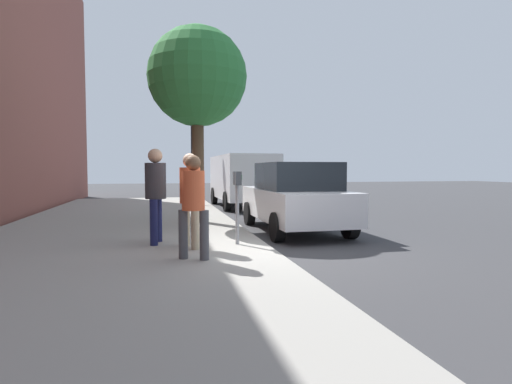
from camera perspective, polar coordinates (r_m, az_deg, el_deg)
ground_plane at (r=7.85m, az=1.89°, el=-8.57°), size 80.00×80.00×0.00m
sidewalk_slab at (r=7.65m, az=-20.64°, el=-8.53°), size 28.00×6.00×0.15m
parking_meter at (r=7.84m, az=-2.64°, el=0.01°), size 0.36×0.12×1.41m
pedestrian_at_meter at (r=7.57m, az=-9.22°, el=-0.07°), size 0.50×0.38×1.75m
pedestrian_bystander at (r=6.59m, az=-8.77°, el=-0.98°), size 0.37×0.47×1.68m
parking_officer at (r=8.14m, az=-13.89°, el=0.68°), size 0.55×0.40×1.85m
parked_sedan_near at (r=10.51m, az=5.46°, el=-0.67°), size 4.41×1.98×1.77m
parked_van_far at (r=17.29m, az=-1.97°, el=2.05°), size 5.23×2.19×2.18m
street_tree at (r=11.58m, az=-8.20°, el=15.53°), size 2.69×2.69×5.31m
traffic_signal at (r=17.12m, az=-8.57°, el=6.43°), size 0.24×0.44×3.60m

